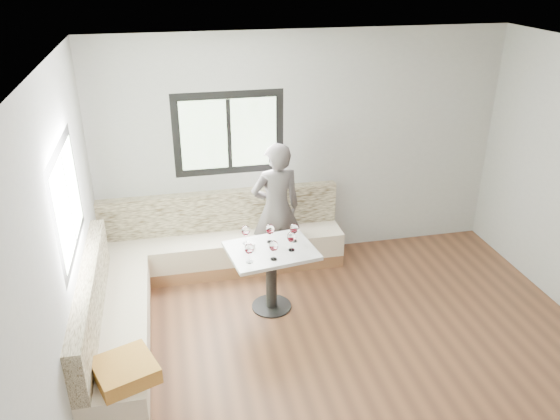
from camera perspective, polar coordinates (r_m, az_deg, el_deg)
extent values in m
cube|color=brown|center=(5.33, 9.17, -17.04)|extent=(5.00, 5.00, 0.01)
cube|color=white|center=(4.03, 11.96, 13.92)|extent=(5.00, 5.00, 0.01)
cube|color=#B7B7B2|center=(6.69, 2.44, 6.43)|extent=(5.00, 0.01, 2.80)
cube|color=#B7B7B2|center=(4.31, -22.44, -6.95)|extent=(0.01, 5.00, 2.80)
cube|color=black|center=(6.44, -5.35, 7.94)|extent=(1.30, 0.02, 1.00)
cube|color=black|center=(4.98, -21.33, 0.94)|extent=(0.02, 1.30, 1.00)
cube|color=brown|center=(6.83, -5.79, -5.51)|extent=(2.90, 0.55, 0.16)
cube|color=beige|center=(6.71, -5.88, -3.86)|extent=(2.90, 0.55, 0.29)
cube|color=beige|center=(6.71, -6.23, -0.07)|extent=(2.90, 0.14, 0.50)
cube|color=brown|center=(5.68, -16.19, -13.72)|extent=(0.55, 2.25, 0.16)
cube|color=beige|center=(5.54, -16.47, -11.90)|extent=(0.55, 2.25, 0.29)
cube|color=beige|center=(5.35, -19.19, -8.64)|extent=(0.14, 2.25, 0.50)
cube|color=gold|center=(4.74, -15.87, -15.82)|extent=(0.59, 0.59, 0.14)
cylinder|color=black|center=(6.14, -0.89, -10.00)|extent=(0.44, 0.44, 0.02)
cylinder|color=black|center=(5.96, -0.91, -7.34)|extent=(0.12, 0.12, 0.69)
cube|color=silver|center=(5.77, -0.94, -4.27)|extent=(0.99, 0.82, 0.04)
imported|color=#4D4747|center=(6.44, -0.40, 0.09)|extent=(0.63, 0.45, 1.64)
cylinder|color=white|center=(5.79, -3.17, -3.69)|extent=(0.11, 0.11, 0.04)
sphere|color=black|center=(5.80, -3.03, -3.52)|extent=(0.02, 0.02, 0.02)
sphere|color=black|center=(5.79, -3.31, -3.56)|extent=(0.02, 0.02, 0.02)
sphere|color=black|center=(5.77, -3.12, -3.66)|extent=(0.02, 0.02, 0.02)
cylinder|color=white|center=(5.53, -3.20, -5.43)|extent=(0.07, 0.07, 0.01)
cylinder|color=white|center=(5.50, -3.21, -4.99)|extent=(0.01, 0.01, 0.09)
ellipsoid|color=white|center=(5.45, -3.23, -4.05)|extent=(0.10, 0.10, 0.11)
cylinder|color=#470209|center=(5.47, -3.23, -4.31)|extent=(0.06, 0.06, 0.02)
cylinder|color=white|center=(5.57, -0.66, -5.14)|extent=(0.07, 0.07, 0.01)
cylinder|color=white|center=(5.54, -0.67, -4.70)|extent=(0.01, 0.01, 0.09)
ellipsoid|color=white|center=(5.49, -0.67, -3.77)|extent=(0.10, 0.10, 0.11)
cylinder|color=#470209|center=(5.51, -0.67, -4.03)|extent=(0.06, 0.06, 0.02)
cylinder|color=white|center=(5.74, 1.19, -4.18)|extent=(0.07, 0.07, 0.01)
cylinder|color=white|center=(5.71, 1.20, -3.75)|extent=(0.01, 0.01, 0.09)
ellipsoid|color=white|center=(5.66, 1.20, -2.84)|extent=(0.10, 0.10, 0.11)
cylinder|color=#470209|center=(5.68, 1.20, -3.09)|extent=(0.06, 0.06, 0.02)
cylinder|color=white|center=(5.89, -1.04, -3.35)|extent=(0.07, 0.07, 0.01)
cylinder|color=white|center=(5.86, -1.04, -2.92)|extent=(0.01, 0.01, 0.09)
ellipsoid|color=white|center=(5.82, -1.05, -2.03)|extent=(0.10, 0.10, 0.11)
cylinder|color=#470209|center=(5.83, -1.05, -2.27)|extent=(0.06, 0.06, 0.02)
cylinder|color=white|center=(5.91, 1.45, -3.25)|extent=(0.07, 0.07, 0.01)
cylinder|color=white|center=(5.88, 1.46, -2.83)|extent=(0.01, 0.01, 0.09)
ellipsoid|color=white|center=(5.83, 1.47, -1.94)|extent=(0.10, 0.10, 0.11)
cylinder|color=#470209|center=(5.85, 1.47, -2.18)|extent=(0.06, 0.06, 0.02)
cylinder|color=white|center=(5.87, -3.57, -3.48)|extent=(0.07, 0.07, 0.01)
cylinder|color=white|center=(5.85, -3.58, -3.06)|extent=(0.01, 0.01, 0.09)
ellipsoid|color=white|center=(5.80, -3.61, -2.16)|extent=(0.10, 0.10, 0.11)
cylinder|color=#470209|center=(5.81, -3.60, -2.41)|extent=(0.06, 0.06, 0.02)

